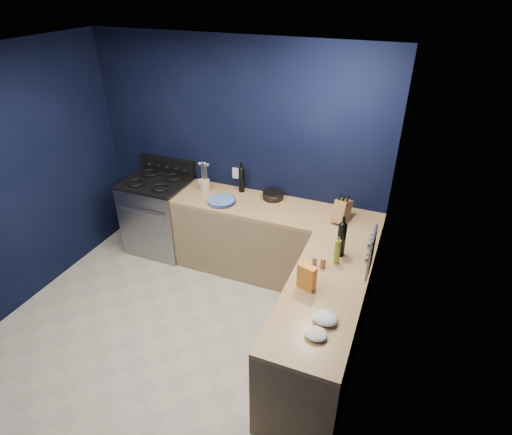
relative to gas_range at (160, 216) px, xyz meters
The scene contains 27 objects.
floor 1.76m from the gas_range, 56.78° to the right, with size 3.50×3.50×0.02m, color #AAA694.
ceiling 2.74m from the gas_range, 56.78° to the right, with size 3.50×3.50×0.02m, color silver.
wall_back 1.30m from the gas_range, 20.08° to the left, with size 3.50×0.02×2.60m, color black.
wall_right 3.16m from the gas_range, 27.83° to the right, with size 0.02×3.50×2.60m, color black.
cab_back 1.53m from the gas_range, ahead, with size 2.30×0.63×0.86m, color #8A7150.
top_back 1.59m from the gas_range, ahead, with size 2.30×0.63×0.04m, color brown.
cab_right 2.62m from the gas_range, 25.64° to the right, with size 0.63×1.67×0.86m, color #8A7150.
top_right 2.66m from the gas_range, 25.64° to the right, with size 0.63×1.67×0.04m, color brown.
gas_range is the anchor object (origin of this frame).
oven_door 0.32m from the gas_range, 90.00° to the right, with size 0.59×0.02×0.42m, color black.
cooktop 0.48m from the gas_range, ahead, with size 0.76×0.66×0.03m, color black.
backguard 0.65m from the gas_range, 90.00° to the left, with size 0.76×0.06×0.20m, color black.
spice_panel 2.89m from the gas_range, 18.08° to the right, with size 0.02×0.28×0.38m, color gray.
wall_outlet 1.16m from the gas_range, 18.88° to the left, with size 0.09×0.02×0.13m, color white.
plate_stack 1.05m from the gas_range, ahead, with size 0.30×0.30×0.04m, color #3B50AA.
ramekin 0.72m from the gas_range, 29.36° to the left, with size 0.09×0.09×0.03m, color white.
utensil_crock 0.81m from the gas_range, ahead, with size 0.11×0.11×0.14m, color beige.
wine_bottle_back 1.21m from the gas_range, 12.79° to the left, with size 0.07×0.07×0.29m, color black.
lemon_basket 1.53m from the gas_range, ahead, with size 0.23×0.23×0.09m, color black.
knife_block 2.33m from the gas_range, ahead, with size 0.13×0.21×0.23m, color brown.
wine_bottle_right 2.52m from the gas_range, 14.10° to the right, with size 0.08×0.08×0.32m, color black.
oil_bottle 2.54m from the gas_range, 17.08° to the right, with size 0.05×0.05×0.24m, color olive.
spice_jar_near 2.41m from the gas_range, 21.02° to the right, with size 0.04×0.04×0.09m, color olive.
spice_jar_far 2.47m from the gas_range, 20.23° to the right, with size 0.05×0.05×0.09m, color olive.
crouton_bag 2.56m from the gas_range, 27.54° to the right, with size 0.15×0.07×0.22m, color red.
towel_front 2.90m from the gas_range, 31.01° to the right, with size 0.19×0.16×0.07m, color white.
towel_end 2.97m from the gas_range, 34.06° to the right, with size 0.17×0.15×0.05m, color white.
Camera 1 is at (1.90, -2.35, 3.14)m, focal length 29.30 mm.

